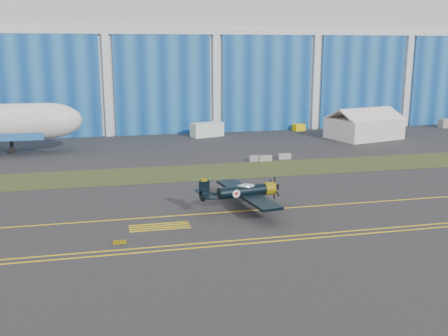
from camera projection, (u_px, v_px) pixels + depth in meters
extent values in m
plane|color=#2E2D2F|center=(301.00, 194.00, 63.53)|extent=(260.00, 260.00, 0.00)
cube|color=#475128|center=(266.00, 169.00, 76.83)|extent=(260.00, 10.00, 0.02)
cube|color=silver|center=(197.00, 58.00, 128.60)|extent=(220.00, 45.00, 30.00)
cube|color=#13489A|center=(216.00, 84.00, 108.05)|extent=(220.00, 0.60, 20.00)
cube|color=silver|center=(216.00, 31.00, 105.63)|extent=(220.00, 0.70, 1.20)
cube|color=yellow|center=(317.00, 206.00, 58.77)|extent=(200.00, 0.20, 0.02)
cube|color=yellow|center=(356.00, 234.00, 49.75)|extent=(80.00, 0.20, 0.02)
cube|color=yellow|center=(351.00, 231.00, 50.70)|extent=(80.00, 0.20, 0.02)
cube|color=yellow|center=(120.00, 242.00, 47.31)|extent=(1.20, 0.15, 0.35)
cube|color=white|center=(207.00, 130.00, 104.71)|extent=(6.91, 4.47, 2.79)
cube|color=#FFDA05|center=(299.00, 127.00, 112.37)|extent=(2.75, 2.09, 1.43)
cube|color=gray|center=(446.00, 123.00, 116.61)|extent=(3.44, 2.15, 1.94)
cube|color=gray|center=(255.00, 158.00, 81.94)|extent=(2.04, 0.76, 0.90)
cube|color=#9E9385|center=(265.00, 158.00, 81.99)|extent=(2.04, 0.75, 0.90)
cube|color=#9A9D95|center=(285.00, 156.00, 83.46)|extent=(2.02, 0.68, 0.90)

